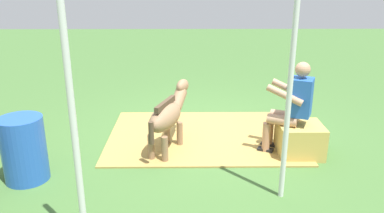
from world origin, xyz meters
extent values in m
plane|color=#426B33|center=(0.00, 0.00, 0.00)|extent=(24.00, 24.00, 0.00)
cube|color=#AD8C47|center=(0.03, 0.05, 0.01)|extent=(2.94, 2.08, 0.02)
cube|color=tan|center=(-1.28, 0.69, 0.22)|extent=(0.60, 0.56, 0.45)
cylinder|color=tan|center=(-1.00, 0.70, 0.52)|extent=(0.42, 0.29, 0.14)
cylinder|color=tan|center=(-0.82, 0.62, 0.22)|extent=(0.11, 0.11, 0.45)
cube|color=black|center=(-0.82, 0.62, 0.03)|extent=(0.24, 0.18, 0.06)
cylinder|color=tan|center=(-1.09, 0.52, 0.52)|extent=(0.42, 0.29, 0.14)
cylinder|color=tan|center=(-0.90, 0.44, 0.22)|extent=(0.11, 0.11, 0.45)
cube|color=black|center=(-0.90, 0.44, 0.03)|extent=(0.24, 0.18, 0.06)
cube|color=#2659B2|center=(-1.23, 0.69, 0.85)|extent=(0.39, 0.38, 0.52)
cylinder|color=tan|center=(-1.00, 0.77, 0.90)|extent=(0.49, 0.29, 0.26)
cylinder|color=tan|center=(-1.13, 0.47, 0.90)|extent=(0.49, 0.29, 0.26)
sphere|color=tan|center=(-1.23, 0.69, 1.23)|extent=(0.20, 0.20, 0.20)
ellipsoid|color=#8C6B4C|center=(0.59, 0.62, 0.54)|extent=(0.58, 0.90, 0.34)
cylinder|color=#8C6B4C|center=(0.59, 0.32, 0.19)|extent=(0.09, 0.09, 0.37)
cylinder|color=#8C6B4C|center=(0.40, 0.39, 0.19)|extent=(0.09, 0.09, 0.37)
cylinder|color=#8C6B4C|center=(0.78, 0.85, 0.19)|extent=(0.09, 0.09, 0.37)
cylinder|color=#8C6B4C|center=(0.59, 0.92, 0.19)|extent=(0.09, 0.09, 0.37)
cylinder|color=#8C6B4C|center=(0.42, 0.15, 0.64)|extent=(0.29, 0.40, 0.33)
ellipsoid|color=#8C6B4C|center=(0.36, -0.02, 0.80)|extent=(0.26, 0.36, 0.20)
cube|color=#4D3A2A|center=(0.59, 0.62, 0.73)|extent=(0.26, 0.59, 0.08)
cylinder|color=#4D3A2A|center=(0.75, 1.06, 0.49)|extent=(0.07, 0.07, 0.30)
cylinder|color=#268C3F|center=(-1.69, 0.41, 0.12)|extent=(0.07, 0.07, 0.24)
cone|color=#268C3F|center=(-1.69, 0.41, 0.27)|extent=(0.06, 0.06, 0.06)
cylinder|color=blue|center=(2.27, 1.35, 0.41)|extent=(0.52, 0.52, 0.81)
cylinder|color=silver|center=(-0.78, 1.77, 1.16)|extent=(0.06, 0.06, 2.31)
cylinder|color=silver|center=(1.24, 2.61, 1.16)|extent=(0.06, 0.06, 2.31)
camera|label=1|loc=(0.27, 5.66, 2.44)|focal=36.52mm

